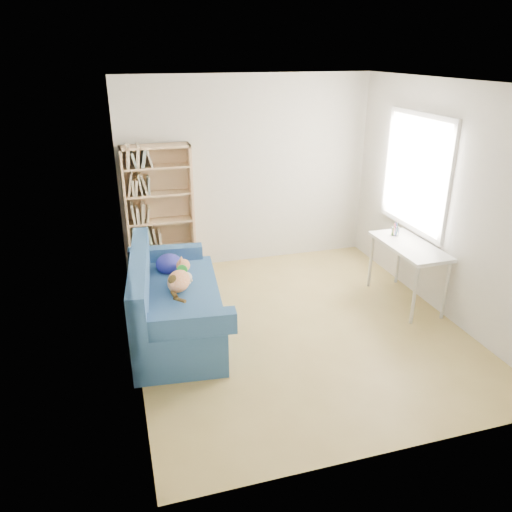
% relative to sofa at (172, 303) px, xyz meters
% --- Properties ---
extents(ground, '(4.00, 4.00, 0.00)m').
position_rel_sofa_xyz_m(ground, '(1.33, -0.26, -0.35)').
color(ground, tan).
rests_on(ground, ground).
extents(room_shell, '(3.54, 4.04, 2.62)m').
position_rel_sofa_xyz_m(room_shell, '(1.43, -0.22, 1.29)').
color(room_shell, silver).
rests_on(room_shell, ground).
extents(sofa, '(1.08, 1.96, 0.93)m').
position_rel_sofa_xyz_m(sofa, '(0.00, 0.00, 0.00)').
color(sofa, navy).
rests_on(sofa, ground).
extents(bookshelf, '(0.88, 0.27, 1.77)m').
position_rel_sofa_xyz_m(bookshelf, '(0.08, 1.59, 0.47)').
color(bookshelf, tan).
rests_on(bookshelf, ground).
extents(desk, '(0.50, 1.10, 0.75)m').
position_rel_sofa_xyz_m(desk, '(2.81, -0.08, 0.32)').
color(desk, white).
rests_on(desk, ground).
extents(pen_cup, '(0.09, 0.09, 0.18)m').
position_rel_sofa_xyz_m(pen_cup, '(2.81, 0.25, 0.47)').
color(pen_cup, white).
rests_on(pen_cup, desk).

